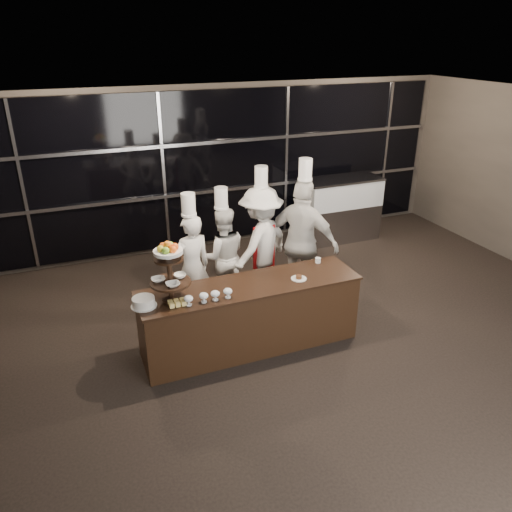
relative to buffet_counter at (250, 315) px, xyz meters
name	(u,v)px	position (x,y,z in m)	size (l,w,h in m)	color
room	(384,279)	(0.91, -1.44, 1.03)	(10.00, 10.00, 10.00)	black
window_wall	(227,168)	(0.91, 3.49, 1.04)	(8.60, 0.10, 2.80)	black
buffet_counter	(250,315)	(0.00, 0.00, 0.00)	(2.84, 0.74, 0.92)	black
display_stand	(169,267)	(-1.00, 0.00, 0.87)	(0.48, 0.48, 0.74)	black
compotes	(209,295)	(-0.61, -0.22, 0.54)	(0.59, 0.11, 0.12)	silver
layer_cake	(144,302)	(-1.34, -0.05, 0.51)	(0.30, 0.30, 0.11)	white
pastry_squares	(177,303)	(-0.98, -0.16, 0.48)	(0.20, 0.13, 0.05)	#FFE37C
small_plate	(299,278)	(0.63, -0.10, 0.47)	(0.20, 0.20, 0.05)	white
chef_cup	(318,260)	(1.10, 0.25, 0.49)	(0.08, 0.08, 0.07)	white
display_case	(340,206)	(3.02, 2.86, 0.22)	(1.55, 0.68, 1.24)	#A5A5AA
chef_a	(192,266)	(-0.49, 1.00, 0.35)	(0.64, 0.49, 1.88)	white
chef_b	(223,255)	(0.07, 1.29, 0.31)	(0.81, 0.67, 1.82)	white
chef_c	(261,243)	(0.65, 1.21, 0.44)	(1.33, 1.16, 2.08)	white
chef_d	(302,242)	(1.18, 0.88, 0.51)	(1.08, 1.17, 2.22)	silver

